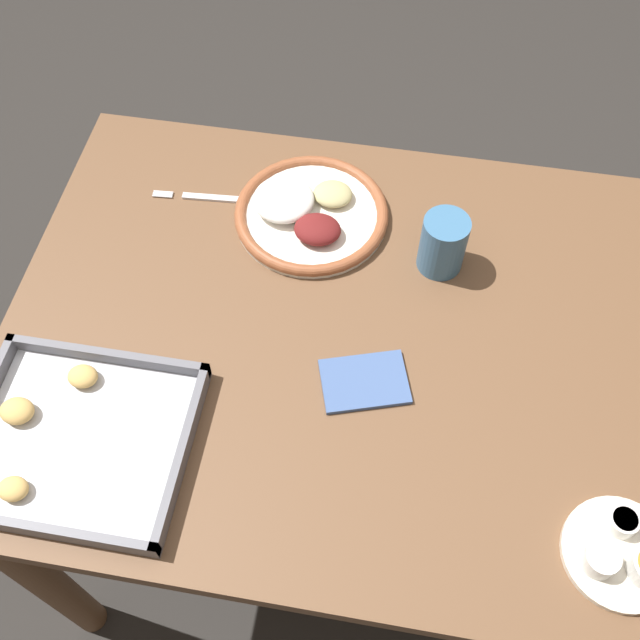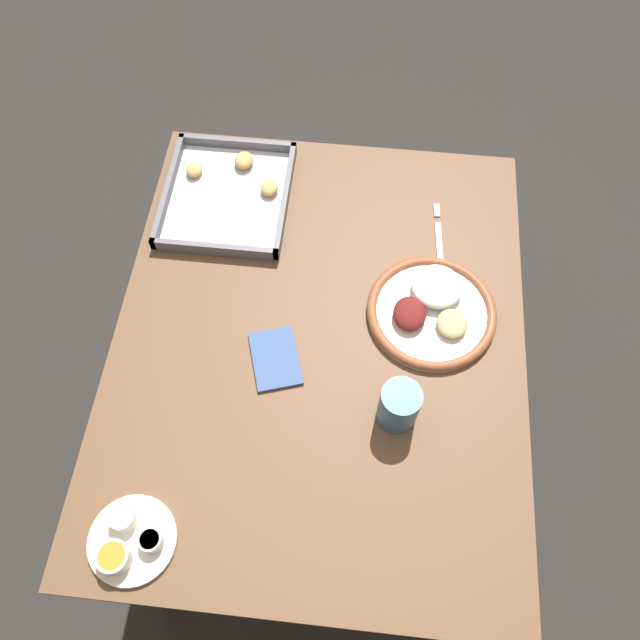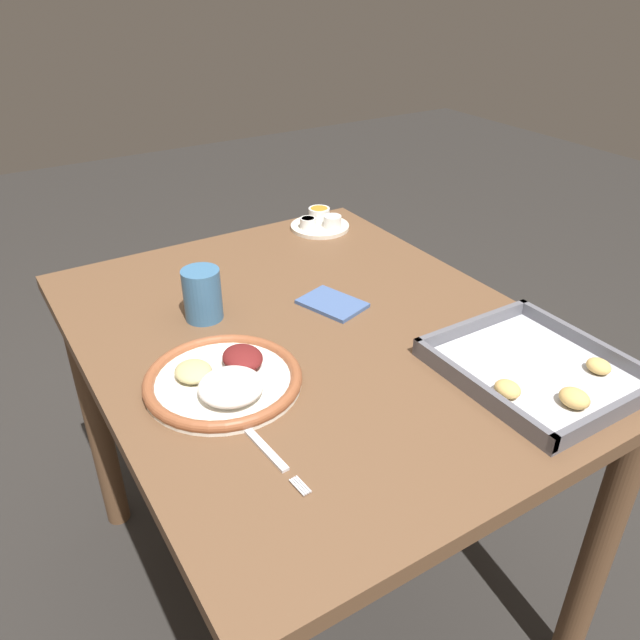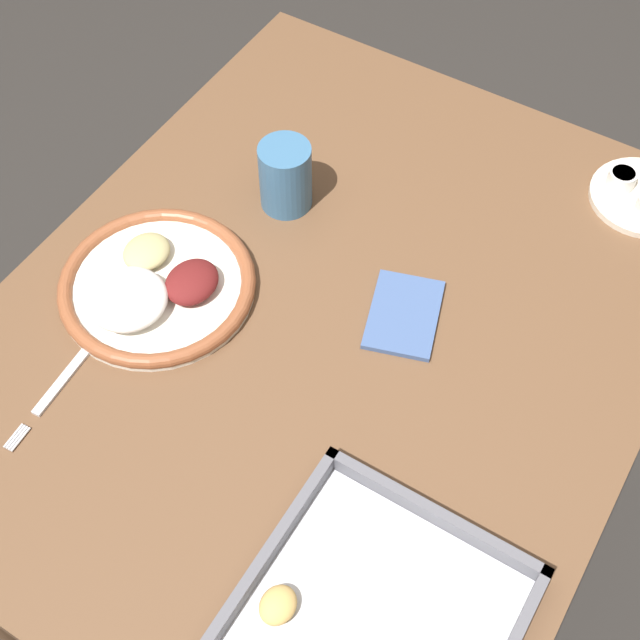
% 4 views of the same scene
% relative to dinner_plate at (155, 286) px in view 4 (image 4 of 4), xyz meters
% --- Properties ---
extents(ground_plane, '(8.00, 8.00, 0.00)m').
position_rel_dinner_plate_xyz_m(ground_plane, '(-0.08, 0.22, -0.76)').
color(ground_plane, '#282623').
extents(dining_table, '(1.03, 0.82, 0.74)m').
position_rel_dinner_plate_xyz_m(dining_table, '(-0.08, 0.22, -0.14)').
color(dining_table, brown).
rests_on(dining_table, ground_plane).
extents(dinner_plate, '(0.26, 0.26, 0.05)m').
position_rel_dinner_plate_xyz_m(dinner_plate, '(0.00, 0.00, 0.00)').
color(dinner_plate, white).
rests_on(dinner_plate, dining_table).
extents(fork, '(0.22, 0.03, 0.00)m').
position_rel_dinner_plate_xyz_m(fork, '(0.16, -0.02, -0.01)').
color(fork, silver).
rests_on(fork, dining_table).
extents(baking_tray, '(0.31, 0.28, 0.04)m').
position_rel_dinner_plate_xyz_m(baking_tray, '(0.25, 0.46, -0.00)').
color(baking_tray, '#595960').
rests_on(baking_tray, dining_table).
extents(drinking_cup, '(0.07, 0.07, 0.10)m').
position_rel_dinner_plate_xyz_m(drinking_cup, '(-0.23, 0.06, 0.04)').
color(drinking_cup, '#38668E').
rests_on(drinking_cup, dining_table).
extents(napkin, '(0.15, 0.12, 0.01)m').
position_rel_dinner_plate_xyz_m(napkin, '(-0.14, 0.30, -0.01)').
color(napkin, '#3F598C').
rests_on(napkin, dining_table).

